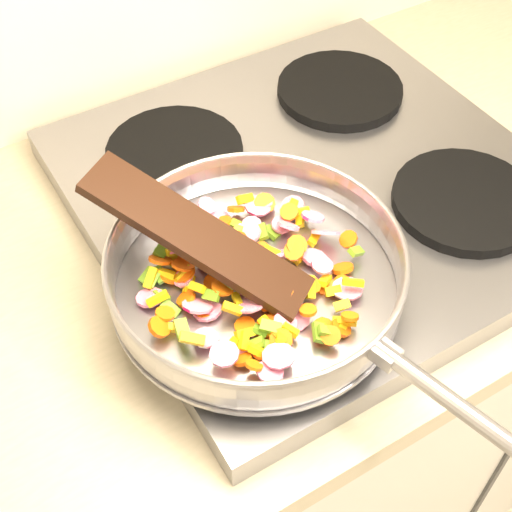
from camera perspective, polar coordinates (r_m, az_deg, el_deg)
cooktop at (r=0.98m, az=4.65°, el=5.22°), size 0.60×0.60×0.04m
grate_fl at (r=0.83m, az=2.17°, el=-2.54°), size 0.19×0.19×0.02m
grate_fr at (r=0.96m, az=16.40°, el=4.27°), size 0.19×0.19×0.02m
grate_bl at (r=1.00m, az=-6.52°, el=8.26°), size 0.19×0.19×0.02m
grate_br at (r=1.12m, az=6.72°, el=13.07°), size 0.19×0.19×0.02m
saute_pan at (r=0.79m, az=0.10°, el=-1.07°), size 0.38×0.54×0.06m
vegetable_heap at (r=0.80m, az=-0.41°, el=-1.62°), size 0.28×0.27×0.05m
wooden_spatula at (r=0.78m, az=-4.73°, el=1.61°), size 0.20×0.25×0.10m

